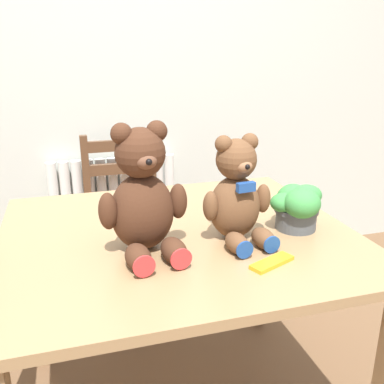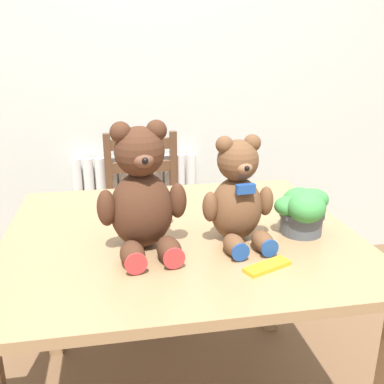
# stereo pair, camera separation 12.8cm
# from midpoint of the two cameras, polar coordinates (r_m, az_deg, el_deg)

# --- Properties ---
(wall_back) EXTENTS (8.00, 0.04, 2.60)m
(wall_back) POSITION_cam_midpoint_polar(r_m,az_deg,el_deg) (2.51, -10.98, 17.64)
(wall_back) COLOR silver
(wall_back) RESTS_ON ground_plane
(radiator) EXTENTS (0.74, 0.10, 0.73)m
(radiator) POSITION_cam_midpoint_polar(r_m,az_deg,el_deg) (2.63, -11.53, -4.08)
(radiator) COLOR white
(radiator) RESTS_ON ground_plane
(dining_table) EXTENTS (1.13, 0.99, 0.76)m
(dining_table) POSITION_cam_midpoint_polar(r_m,az_deg,el_deg) (1.45, -4.40, -9.17)
(dining_table) COLOR #9E7A51
(dining_table) RESTS_ON ground_plane
(wooden_chair_behind) EXTENTS (0.41, 0.44, 0.89)m
(wooden_chair_behind) POSITION_cam_midpoint_polar(r_m,az_deg,el_deg) (2.37, -10.40, -3.53)
(wooden_chair_behind) COLOR brown
(wooden_chair_behind) RESTS_ON ground_plane
(teddy_bear_left) EXTENTS (0.27, 0.28, 0.38)m
(teddy_bear_left) POSITION_cam_midpoint_polar(r_m,az_deg,el_deg) (1.24, -9.47, -0.81)
(teddy_bear_left) COLOR #472819
(teddy_bear_left) RESTS_ON dining_table
(teddy_bear_right) EXTENTS (0.23, 0.24, 0.33)m
(teddy_bear_right) POSITION_cam_midpoint_polar(r_m,az_deg,el_deg) (1.31, 3.24, -0.52)
(teddy_bear_right) COLOR brown
(teddy_bear_right) RESTS_ON dining_table
(potted_plant) EXTENTS (0.18, 0.18, 0.15)m
(potted_plant) POSITION_cam_midpoint_polar(r_m,az_deg,el_deg) (1.42, 11.32, -1.81)
(potted_plant) COLOR #4C5156
(potted_plant) RESTS_ON dining_table
(chocolate_bar) EXTENTS (0.15, 0.10, 0.01)m
(chocolate_bar) POSITION_cam_midpoint_polar(r_m,az_deg,el_deg) (1.21, 7.63, -9.37)
(chocolate_bar) COLOR gold
(chocolate_bar) RESTS_ON dining_table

